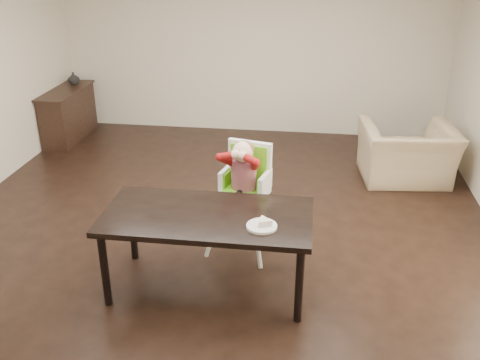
% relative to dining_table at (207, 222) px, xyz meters
% --- Properties ---
extents(ground, '(7.00, 7.00, 0.00)m').
position_rel_dining_table_xyz_m(ground, '(-0.11, 0.85, -0.67)').
color(ground, black).
rests_on(ground, ground).
extents(room_walls, '(6.02, 7.02, 2.71)m').
position_rel_dining_table_xyz_m(room_walls, '(-0.11, 0.85, 1.18)').
color(room_walls, beige).
rests_on(room_walls, ground).
extents(dining_table, '(1.80, 0.90, 0.75)m').
position_rel_dining_table_xyz_m(dining_table, '(0.00, 0.00, 0.00)').
color(dining_table, black).
rests_on(dining_table, ground).
extents(high_chair, '(0.59, 0.59, 1.17)m').
position_rel_dining_table_xyz_m(high_chair, '(0.23, 0.73, 0.15)').
color(high_chair, white).
rests_on(high_chair, ground).
extents(plate, '(0.27, 0.27, 0.07)m').
position_rel_dining_table_xyz_m(plate, '(0.49, -0.17, 0.10)').
color(plate, white).
rests_on(plate, dining_table).
extents(armchair, '(1.21, 0.86, 0.99)m').
position_rel_dining_table_xyz_m(armchair, '(2.09, 2.66, -0.17)').
color(armchair, tan).
rests_on(armchair, ground).
extents(sideboard, '(0.44, 1.26, 0.79)m').
position_rel_dining_table_xyz_m(sideboard, '(-2.89, 3.55, -0.27)').
color(sideboard, black).
rests_on(sideboard, ground).
extents(vase, '(0.21, 0.21, 0.18)m').
position_rel_dining_table_xyz_m(vase, '(-2.89, 3.90, 0.21)').
color(vase, '#99999E').
rests_on(vase, sideboard).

